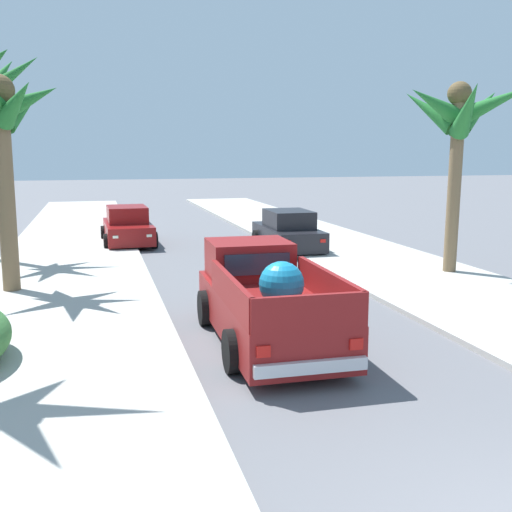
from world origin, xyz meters
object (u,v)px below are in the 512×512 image
at_px(car_right_near, 288,232).
at_px(pickup_truck, 265,301).
at_px(car_left_near, 128,227).
at_px(palm_tree_right_mid, 460,120).

bearing_deg(car_right_near, pickup_truck, -110.35).
bearing_deg(pickup_truck, car_right_near, 69.65).
xyz_separation_m(pickup_truck, car_left_near, (-1.93, 13.55, -0.09)).
height_order(car_right_near, palm_tree_right_mid, palm_tree_right_mid).
height_order(pickup_truck, car_left_near, pickup_truck).
xyz_separation_m(pickup_truck, palm_tree_right_mid, (7.24, 4.70, 3.80)).
distance_m(pickup_truck, car_left_near, 13.68).
height_order(pickup_truck, car_right_near, pickup_truck).
relative_size(car_left_near, car_right_near, 1.00).
bearing_deg(pickup_truck, car_left_near, 98.11).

